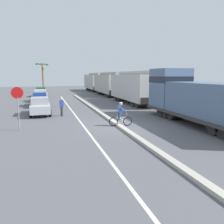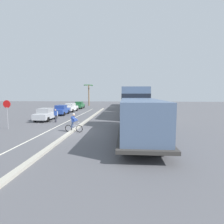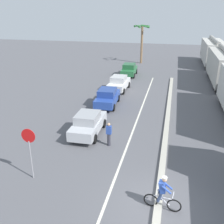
{
  "view_description": "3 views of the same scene",
  "coord_description": "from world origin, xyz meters",
  "px_view_note": "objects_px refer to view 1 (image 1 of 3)",
  "views": [
    {
      "loc": [
        -4.9,
        -14.63,
        3.64
      ],
      "look_at": [
        -0.24,
        0.67,
        0.92
      ],
      "focal_mm": 35.0,
      "sensor_mm": 36.0,
      "label": 1
    },
    {
      "loc": [
        4.75,
        -15.55,
        3.55
      ],
      "look_at": [
        3.55,
        1.71,
        1.69
      ],
      "focal_mm": 28.0,
      "sensor_mm": 36.0,
      "label": 2
    },
    {
      "loc": [
        0.17,
        -9.78,
        8.46
      ],
      "look_at": [
        -4.15,
        8.26,
        1.1
      ],
      "focal_mm": 42.0,
      "sensor_mm": 36.0,
      "label": 3
    }
  ],
  "objects_px": {
    "parked_car_green": "(41,92)",
    "palm_tree_near": "(43,71)",
    "cyclist": "(120,115)",
    "stop_sign": "(18,100)",
    "pedestrian_by_cars": "(62,107)",
    "locomotive": "(195,100)",
    "hopper_car_trailing": "(94,82)",
    "parked_car_silver": "(40,106)",
    "parked_car_blue": "(40,99)",
    "hopper_car_lead": "(133,87)",
    "hopper_car_middle": "(108,84)",
    "parked_car_white": "(41,95)"
  },
  "relations": [
    {
      "from": "hopper_car_lead",
      "to": "stop_sign",
      "type": "relative_size",
      "value": 3.68
    },
    {
      "from": "parked_car_silver",
      "to": "parked_car_green",
      "type": "distance_m",
      "value": 18.06
    },
    {
      "from": "parked_car_silver",
      "to": "palm_tree_near",
      "type": "bearing_deg",
      "value": 89.56
    },
    {
      "from": "hopper_car_trailing",
      "to": "palm_tree_near",
      "type": "distance_m",
      "value": 11.46
    },
    {
      "from": "palm_tree_near",
      "to": "pedestrian_by_cars",
      "type": "bearing_deg",
      "value": -86.7
    },
    {
      "from": "hopper_car_middle",
      "to": "stop_sign",
      "type": "distance_m",
      "value": 25.62
    },
    {
      "from": "locomotive",
      "to": "hopper_car_trailing",
      "type": "distance_m",
      "value": 35.36
    },
    {
      "from": "hopper_car_trailing",
      "to": "parked_car_silver",
      "type": "relative_size",
      "value": 2.5
    },
    {
      "from": "locomotive",
      "to": "stop_sign",
      "type": "height_order",
      "value": "locomotive"
    },
    {
      "from": "parked_car_silver",
      "to": "pedestrian_by_cars",
      "type": "xyz_separation_m",
      "value": [
        1.85,
        -1.33,
        0.03
      ]
    },
    {
      "from": "parked_car_white",
      "to": "pedestrian_by_cars",
      "type": "bearing_deg",
      "value": -80.93
    },
    {
      "from": "parked_car_blue",
      "to": "stop_sign",
      "type": "distance_m",
      "value": 11.92
    },
    {
      "from": "parked_car_blue",
      "to": "palm_tree_near",
      "type": "height_order",
      "value": "palm_tree_near"
    },
    {
      "from": "parked_car_white",
      "to": "palm_tree_near",
      "type": "xyz_separation_m",
      "value": [
        0.34,
        16.06,
        3.73
      ]
    },
    {
      "from": "hopper_car_trailing",
      "to": "parked_car_silver",
      "type": "bearing_deg",
      "value": -111.93
    },
    {
      "from": "hopper_car_trailing",
      "to": "parked_car_silver",
      "type": "distance_m",
      "value": 30.43
    },
    {
      "from": "stop_sign",
      "to": "locomotive",
      "type": "bearing_deg",
      "value": -6.52
    },
    {
      "from": "palm_tree_near",
      "to": "hopper_car_lead",
      "type": "bearing_deg",
      "value": -63.32
    },
    {
      "from": "locomotive",
      "to": "parked_car_white",
      "type": "relative_size",
      "value": 2.72
    },
    {
      "from": "parked_car_silver",
      "to": "parked_car_blue",
      "type": "distance_m",
      "value": 6.09
    },
    {
      "from": "hopper_car_trailing",
      "to": "stop_sign",
      "type": "relative_size",
      "value": 3.68
    },
    {
      "from": "hopper_car_lead",
      "to": "parked_car_white",
      "type": "relative_size",
      "value": 2.48
    },
    {
      "from": "parked_car_blue",
      "to": "parked_car_green",
      "type": "xyz_separation_m",
      "value": [
        -0.07,
        11.97,
        0.0
      ]
    },
    {
      "from": "cyclist",
      "to": "stop_sign",
      "type": "height_order",
      "value": "stop_sign"
    },
    {
      "from": "pedestrian_by_cars",
      "to": "palm_tree_near",
      "type": "bearing_deg",
      "value": 93.3
    },
    {
      "from": "parked_car_green",
      "to": "cyclist",
      "type": "xyz_separation_m",
      "value": [
        5.82,
        -24.56,
        0.0
      ]
    },
    {
      "from": "hopper_car_middle",
      "to": "parked_car_white",
      "type": "bearing_deg",
      "value": -154.5
    },
    {
      "from": "locomotive",
      "to": "parked_car_silver",
      "type": "relative_size",
      "value": 2.74
    },
    {
      "from": "parked_car_blue",
      "to": "palm_tree_near",
      "type": "distance_m",
      "value": 21.42
    },
    {
      "from": "parked_car_silver",
      "to": "parked_car_green",
      "type": "xyz_separation_m",
      "value": [
        -0.21,
        18.06,
        0.0
      ]
    },
    {
      "from": "locomotive",
      "to": "parked_car_silver",
      "type": "xyz_separation_m",
      "value": [
        -11.35,
        7.16,
        -0.98
      ]
    },
    {
      "from": "parked_car_blue",
      "to": "locomotive",
      "type": "bearing_deg",
      "value": -49.03
    },
    {
      "from": "stop_sign",
      "to": "pedestrian_by_cars",
      "type": "distance_m",
      "value": 5.48
    },
    {
      "from": "cyclist",
      "to": "palm_tree_near",
      "type": "height_order",
      "value": "palm_tree_near"
    },
    {
      "from": "hopper_car_lead",
      "to": "locomotive",
      "type": "bearing_deg",
      "value": -90.0
    },
    {
      "from": "parked_car_green",
      "to": "palm_tree_near",
      "type": "bearing_deg",
      "value": 87.34
    },
    {
      "from": "hopper_car_middle",
      "to": "parked_car_green",
      "type": "relative_size",
      "value": 2.5
    },
    {
      "from": "hopper_car_trailing",
      "to": "parked_car_green",
      "type": "bearing_deg",
      "value": -138.76
    },
    {
      "from": "parked_car_blue",
      "to": "parked_car_green",
      "type": "distance_m",
      "value": 11.97
    },
    {
      "from": "parked_car_blue",
      "to": "hopper_car_trailing",
      "type": "bearing_deg",
      "value": 62.52
    },
    {
      "from": "locomotive",
      "to": "parked_car_white",
      "type": "height_order",
      "value": "locomotive"
    },
    {
      "from": "hopper_car_middle",
      "to": "palm_tree_near",
      "type": "relative_size",
      "value": 1.71
    },
    {
      "from": "locomotive",
      "to": "parked_car_blue",
      "type": "distance_m",
      "value": 17.57
    },
    {
      "from": "hopper_car_lead",
      "to": "hopper_car_middle",
      "type": "distance_m",
      "value": 11.6
    },
    {
      "from": "hopper_car_middle",
      "to": "parked_car_green",
      "type": "distance_m",
      "value": 11.73
    },
    {
      "from": "hopper_car_trailing",
      "to": "palm_tree_near",
      "type": "height_order",
      "value": "palm_tree_near"
    },
    {
      "from": "parked_car_green",
      "to": "pedestrian_by_cars",
      "type": "xyz_separation_m",
      "value": [
        2.07,
        -19.39,
        0.03
      ]
    },
    {
      "from": "hopper_car_lead",
      "to": "palm_tree_near",
      "type": "distance_m",
      "value": 24.94
    },
    {
      "from": "parked_car_white",
      "to": "parked_car_blue",
      "type": "bearing_deg",
      "value": -90.14
    },
    {
      "from": "hopper_car_trailing",
      "to": "parked_car_blue",
      "type": "relative_size",
      "value": 2.48
    }
  ]
}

